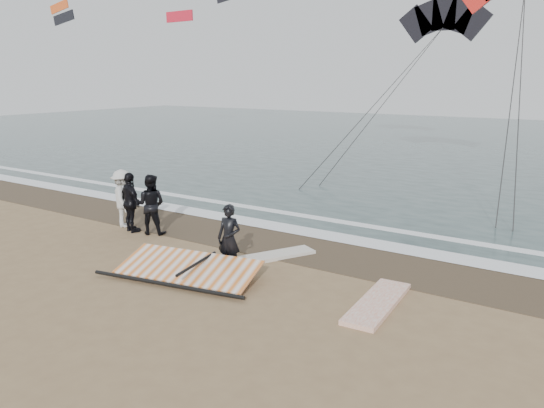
{
  "coord_description": "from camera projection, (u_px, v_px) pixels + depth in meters",
  "views": [
    {
      "loc": [
        6.77,
        -8.43,
        4.88
      ],
      "look_at": [
        -0.67,
        3.0,
        1.6
      ],
      "focal_mm": 35.0,
      "sensor_mm": 36.0,
      "label": 1
    }
  ],
  "objects": [
    {
      "name": "wet_sand",
      "position": [
        320.0,
        250.0,
        15.27
      ],
      "size": [
        120.0,
        2.8,
        0.01
      ],
      "primitive_type": "cube",
      "color": "#4C3D2B",
      "rests_on": "ground"
    },
    {
      "name": "trio_cluster",
      "position": [
        134.0,
        201.0,
        17.12
      ],
      "size": [
        2.68,
        1.35,
        1.94
      ],
      "color": "black",
      "rests_on": "ground"
    },
    {
      "name": "distant_kites",
      "position": [
        128.0,
        9.0,
        50.71
      ],
      "size": [
        24.9,
        6.12,
        3.45
      ],
      "color": "black",
      "rests_on": "ground"
    },
    {
      "name": "board_white",
      "position": [
        378.0,
        303.0,
        11.62
      ],
      "size": [
        0.89,
        2.68,
        0.11
      ],
      "primitive_type": "cube",
      "rotation": [
        0.0,
        0.0,
        0.06
      ],
      "color": "white",
      "rests_on": "ground"
    },
    {
      "name": "foam_far",
      "position": [
        363.0,
        225.0,
        17.79
      ],
      "size": [
        120.0,
        0.45,
        0.01
      ],
      "primitive_type": "cube",
      "color": "white",
      "rests_on": "sea"
    },
    {
      "name": "sea",
      "position": [
        505.0,
        146.0,
        38.49
      ],
      "size": [
        120.0,
        54.0,
        0.02
      ],
      "primitive_type": "cube",
      "color": "#233838",
      "rests_on": "ground"
    },
    {
      "name": "sail_rig",
      "position": [
        190.0,
        269.0,
        13.28
      ],
      "size": [
        4.09,
        2.29,
        0.49
      ],
      "color": "black",
      "rests_on": "ground"
    },
    {
      "name": "ground",
      "position": [
        223.0,
        306.0,
        11.61
      ],
      "size": [
        120.0,
        120.0,
        0.0
      ],
      "primitive_type": "plane",
      "color": "#8C704C",
      "rests_on": "ground"
    },
    {
      "name": "kite_dark",
      "position": [
        443.0,
        23.0,
        34.77
      ],
      "size": [
        6.66,
        8.66,
        18.9
      ],
      "color": "black",
      "rests_on": "ground"
    },
    {
      "name": "board_cream",
      "position": [
        275.0,
        256.0,
        14.71
      ],
      "size": [
        1.66,
        2.34,
        0.1
      ],
      "primitive_type": "cube",
      "rotation": [
        0.0,
        0.0,
        -0.5
      ],
      "color": "beige",
      "rests_on": "ground"
    },
    {
      "name": "man_main",
      "position": [
        229.0,
        238.0,
        13.46
      ],
      "size": [
        0.7,
        0.51,
        1.76
      ],
      "primitive_type": "imported",
      "rotation": [
        0.0,
        0.0,
        0.14
      ],
      "color": "black",
      "rests_on": "ground"
    },
    {
      "name": "foam_near",
      "position": [
        341.0,
        238.0,
        16.41
      ],
      "size": [
        120.0,
        0.9,
        0.01
      ],
      "primitive_type": "cube",
      "color": "white",
      "rests_on": "sea"
    }
  ]
}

